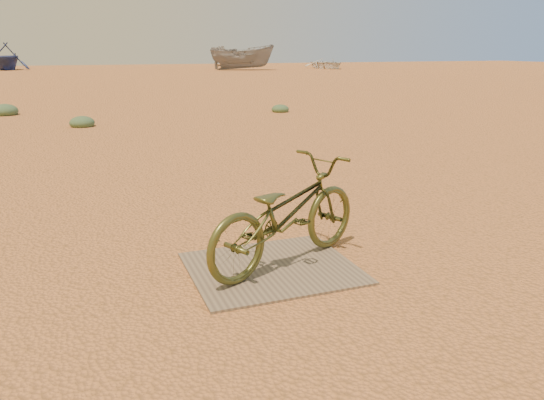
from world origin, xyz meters
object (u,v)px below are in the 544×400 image
object	(u,v)px
boat_far_left	(6,56)
boat_far_right	(327,63)
plywood_board	(272,268)
bicycle	(286,213)
boat_mid_right	(242,57)

from	to	relation	value
boat_far_left	boat_far_right	world-z (taller)	boat_far_left
plywood_board	boat_far_right	bearing A→B (deg)	62.97
bicycle	boat_far_right	size ratio (longest dim) A/B	0.40
bicycle	boat_far_left	xyz separation A→B (m)	(-6.44, 48.37, 0.67)
boat_far_left	boat_far_right	size ratio (longest dim) A/B	0.99
plywood_board	bicycle	world-z (taller)	bicycle
boat_far_left	boat_far_right	distance (m)	28.29
plywood_board	boat_mid_right	xyz separation A→B (m)	(12.79, 41.09, 1.05)
plywood_board	boat_far_left	bearing A→B (deg)	97.41
plywood_board	bicycle	bearing A→B (deg)	14.95
plywood_board	boat_far_right	distance (m)	46.41
boat_far_left	boat_far_right	xyz separation A→B (m)	(27.38, -7.07, -0.70)
boat_far_left	boat_mid_right	xyz separation A→B (m)	(19.08, -7.32, -0.10)
boat_far_right	plywood_board	bearing A→B (deg)	-119.06
boat_mid_right	plywood_board	bearing A→B (deg)	-175.70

